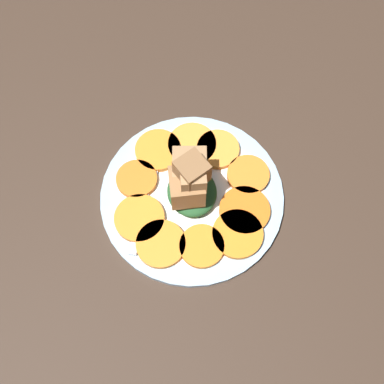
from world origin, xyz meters
The scene contains 14 objects.
table_slab centered at (0.00, 0.00, 1.00)cm, with size 120.00×120.00×2.00cm, color #38281E.
plate centered at (0.00, 0.00, 2.52)cm, with size 26.67×26.67×1.05cm.
carrot_slice_0 centered at (-6.50, 5.06, 3.53)cm, with size 6.43×6.43×0.86cm, color orange.
carrot_slice_1 centered at (-7.94, 1.37, 3.53)cm, with size 7.29×7.29×0.86cm, color orange.
carrot_slice_2 centered at (-7.84, -3.82, 3.53)cm, with size 6.94×6.94×0.86cm, color orange.
carrot_slice_3 centered at (-3.62, -7.58, 3.53)cm, with size 6.02×6.02×0.86cm, color orange.
carrot_slice_4 centered at (2.49, -7.95, 3.53)cm, with size 7.13×7.13×0.86cm, color orange.
carrot_slice_5 centered at (6.73, -5.51, 3.53)cm, with size 6.90×6.90×0.86cm, color orange.
carrot_slice_6 centered at (8.01, -0.49, 3.53)cm, with size 6.23×6.23×0.86cm, color orange.
carrot_slice_7 centered at (7.11, 5.22, 3.53)cm, with size 7.13×7.13×0.86cm, color orange.
carrot_slice_8 centered at (3.81, 6.92, 3.53)cm, with size 7.26×7.26×0.86cm, color orange.
carrot_slice_9 centered at (-1.58, 8.62, 3.53)cm, with size 6.23×6.23×0.86cm, color orange.
center_pile centered at (-0.24, -0.27, 7.28)cm, with size 8.56×7.09×9.70cm.
fork centered at (-1.82, -6.42, 3.30)cm, with size 18.36×7.61×0.40cm.
Camera 1 is at (27.19, -4.63, 67.03)cm, focal length 45.00 mm.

